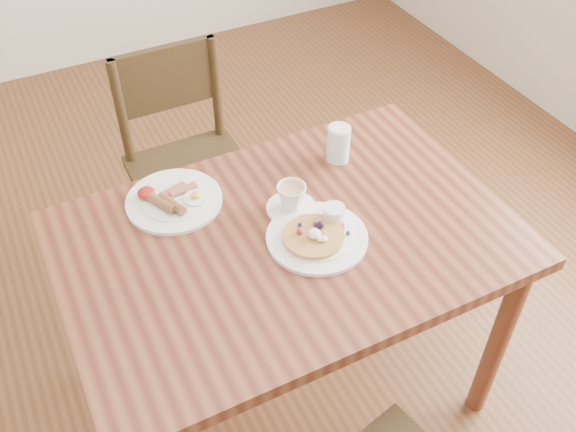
% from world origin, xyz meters
% --- Properties ---
extents(ground, '(5.00, 5.00, 0.00)m').
position_xyz_m(ground, '(0.00, 0.00, 0.00)').
color(ground, '#513017').
rests_on(ground, ground).
extents(dining_table, '(1.20, 0.80, 0.75)m').
position_xyz_m(dining_table, '(0.00, 0.00, 0.65)').
color(dining_table, brown).
rests_on(dining_table, ground).
extents(chair_far, '(0.42, 0.42, 0.88)m').
position_xyz_m(chair_far, '(-0.04, 0.75, 0.49)').
color(chair_far, '#342413').
rests_on(chair_far, ground).
extents(pancake_plate, '(0.27, 0.27, 0.06)m').
position_xyz_m(pancake_plate, '(0.07, -0.05, 0.76)').
color(pancake_plate, white).
rests_on(pancake_plate, dining_table).
extents(breakfast_plate, '(0.27, 0.27, 0.04)m').
position_xyz_m(breakfast_plate, '(-0.23, 0.26, 0.76)').
color(breakfast_plate, white).
rests_on(breakfast_plate, dining_table).
extents(teacup_saucer, '(0.14, 0.14, 0.08)m').
position_xyz_m(teacup_saucer, '(0.05, 0.09, 0.79)').
color(teacup_saucer, white).
rests_on(teacup_saucer, dining_table).
extents(water_glass, '(0.07, 0.07, 0.11)m').
position_xyz_m(water_glass, '(0.28, 0.22, 0.81)').
color(water_glass, silver).
rests_on(water_glass, dining_table).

